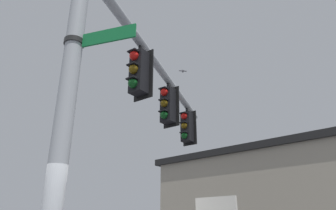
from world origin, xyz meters
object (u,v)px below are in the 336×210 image
object	(u,v)px
traffic_light_nearest_pole	(138,72)
traffic_light_mid_inner	(168,105)
traffic_light_mid_outer	(187,127)
street_name_sign	(89,40)
bird_flying	(183,71)

from	to	relation	value
traffic_light_nearest_pole	traffic_light_mid_inner	distance (m)	2.11
traffic_light_mid_outer	street_name_sign	distance (m)	6.67
traffic_light_mid_inner	traffic_light_mid_outer	size ratio (longest dim) A/B	1.00
traffic_light_nearest_pole	street_name_sign	xyz separation A→B (m)	(-0.99, 2.21, -0.73)
traffic_light_nearest_pole	traffic_light_mid_outer	xyz separation A→B (m)	(1.29, -4.02, 0.00)
traffic_light_mid_outer	street_name_sign	size ratio (longest dim) A/B	1.16
traffic_light_mid_inner	bird_flying	world-z (taller)	bird_flying
traffic_light_nearest_pole	bird_flying	distance (m)	6.81
traffic_light_nearest_pole	traffic_light_mid_outer	bearing A→B (deg)	-72.22
bird_flying	traffic_light_mid_inner	bearing A→B (deg)	116.35
traffic_light_nearest_pole	traffic_light_mid_outer	size ratio (longest dim) A/B	1.00
traffic_light_mid_inner	bird_flying	xyz separation A→B (m)	(1.74, -3.51, 3.19)
traffic_light_nearest_pole	bird_flying	bearing A→B (deg)	-66.64
traffic_light_mid_inner	traffic_light_nearest_pole	bearing A→B (deg)	107.78
traffic_light_nearest_pole	bird_flying	size ratio (longest dim) A/B	4.04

